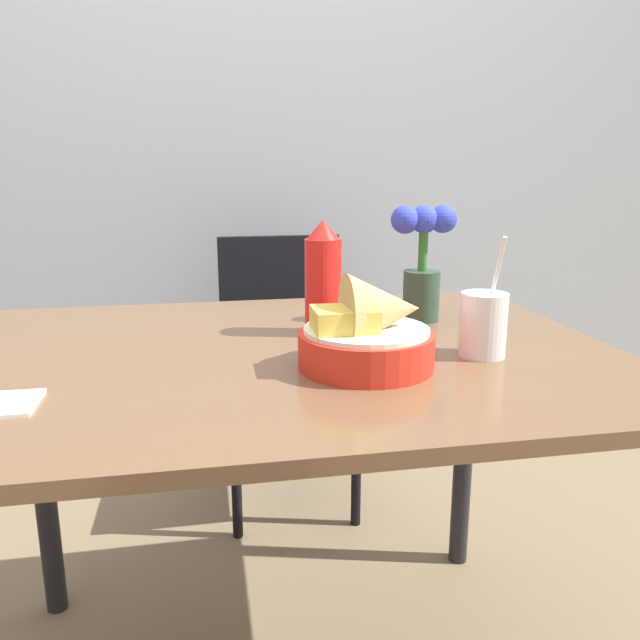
{
  "coord_description": "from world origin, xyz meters",
  "views": [
    {
      "loc": [
        -0.14,
        -1.06,
        1.07
      ],
      "look_at": [
        0.06,
        -0.04,
        0.81
      ],
      "focal_mm": 35.0,
      "sensor_mm": 36.0,
      "label": 1
    }
  ],
  "objects": [
    {
      "name": "drink_cup",
      "position": [
        0.33,
        -0.1,
        0.8
      ],
      "size": [
        0.08,
        0.08,
        0.21
      ],
      "color": "silver",
      "rests_on": "dining_table"
    },
    {
      "name": "dining_table",
      "position": [
        0.0,
        0.0,
        0.65
      ],
      "size": [
        1.18,
        0.87,
        0.75
      ],
      "color": "brown",
      "rests_on": "ground_plane"
    },
    {
      "name": "flower_vase",
      "position": [
        0.31,
        0.16,
        0.88
      ],
      "size": [
        0.14,
        0.08,
        0.24
      ],
      "color": "#2D4738",
      "rests_on": "dining_table"
    },
    {
      "name": "food_basket",
      "position": [
        0.12,
        -0.13,
        0.81
      ],
      "size": [
        0.22,
        0.22,
        0.16
      ],
      "color": "red",
      "rests_on": "dining_table"
    },
    {
      "name": "ketchup_bottle",
      "position": [
        0.09,
        0.1,
        0.86
      ],
      "size": [
        0.07,
        0.07,
        0.22
      ],
      "color": "red",
      "rests_on": "dining_table"
    },
    {
      "name": "wall_window",
      "position": [
        0.0,
        1.26,
        1.3
      ],
      "size": [
        7.0,
        0.06,
        2.6
      ],
      "color": "#9EA8B7",
      "rests_on": "ground_plane"
    },
    {
      "name": "chair_far_window",
      "position": [
        0.11,
        0.88,
        0.52
      ],
      "size": [
        0.4,
        0.4,
        0.85
      ],
      "color": "black",
      "rests_on": "ground_plane"
    }
  ]
}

